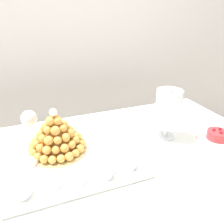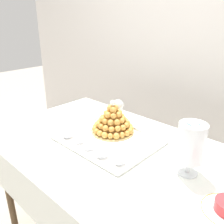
{
  "view_description": "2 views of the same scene",
  "coord_description": "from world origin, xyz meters",
  "px_view_note": "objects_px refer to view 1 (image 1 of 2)",
  "views": [
    {
      "loc": [
        -0.23,
        -0.72,
        1.37
      ],
      "look_at": [
        0.05,
        -0.01,
        1.01
      ],
      "focal_mm": 35.08,
      "sensor_mm": 36.0,
      "label": 1
    },
    {
      "loc": [
        0.73,
        -0.83,
        1.46
      ],
      "look_at": [
        -0.03,
        -0.03,
        1.01
      ],
      "focal_mm": 38.47,
      "sensor_mm": 36.0,
      "label": 2
    }
  ],
  "objects_px": {
    "dessert_cup_mid_right": "(105,171)",
    "dessert_cup_centre": "(79,176)",
    "dessert_cup_left": "(21,189)",
    "dessert_cup_right": "(130,162)",
    "dessert_cup_mid_left": "(53,182)",
    "fruit_tart_plate": "(217,137)",
    "croquembouche": "(56,135)",
    "serving_tray": "(73,160)",
    "wine_glass": "(29,119)",
    "macaron_goblet": "(168,108)",
    "creme_brulee_ramekin": "(28,159)"
  },
  "relations": [
    {
      "from": "serving_tray",
      "to": "macaron_goblet",
      "type": "xyz_separation_m",
      "value": [
        0.47,
        0.03,
        0.15
      ]
    },
    {
      "from": "dessert_cup_mid_right",
      "to": "dessert_cup_centre",
      "type": "bearing_deg",
      "value": 177.52
    },
    {
      "from": "dessert_cup_right",
      "to": "fruit_tart_plate",
      "type": "relative_size",
      "value": 0.28
    },
    {
      "from": "croquembouche",
      "to": "dessert_cup_centre",
      "type": "relative_size",
      "value": 4.33
    },
    {
      "from": "serving_tray",
      "to": "dessert_cup_mid_right",
      "type": "relative_size",
      "value": 9.16
    },
    {
      "from": "serving_tray",
      "to": "dessert_cup_right",
      "type": "relative_size",
      "value": 9.96
    },
    {
      "from": "dessert_cup_right",
      "to": "wine_glass",
      "type": "xyz_separation_m",
      "value": [
        -0.35,
        0.38,
        0.07
      ]
    },
    {
      "from": "croquembouche",
      "to": "wine_glass",
      "type": "height_order",
      "value": "croquembouche"
    },
    {
      "from": "macaron_goblet",
      "to": "fruit_tart_plate",
      "type": "xyz_separation_m",
      "value": [
        0.22,
        -0.12,
        -0.14
      ]
    },
    {
      "from": "croquembouche",
      "to": "macaron_goblet",
      "type": "height_order",
      "value": "macaron_goblet"
    },
    {
      "from": "dessert_cup_mid_right",
      "to": "fruit_tart_plate",
      "type": "distance_m",
      "value": 0.6
    },
    {
      "from": "dessert_cup_centre",
      "to": "dessert_cup_mid_right",
      "type": "xyz_separation_m",
      "value": [
        0.1,
        -0.0,
        -0.0
      ]
    },
    {
      "from": "serving_tray",
      "to": "wine_glass",
      "type": "xyz_separation_m",
      "value": [
        -0.15,
        0.25,
        0.1
      ]
    },
    {
      "from": "dessert_cup_mid_right",
      "to": "dessert_cup_right",
      "type": "height_order",
      "value": "same"
    },
    {
      "from": "dessert_cup_left",
      "to": "dessert_cup_mid_left",
      "type": "distance_m",
      "value": 0.1
    },
    {
      "from": "serving_tray",
      "to": "wine_glass",
      "type": "bearing_deg",
      "value": 121.25
    },
    {
      "from": "dessert_cup_mid_left",
      "to": "dessert_cup_centre",
      "type": "relative_size",
      "value": 0.86
    },
    {
      "from": "croquembouche",
      "to": "fruit_tart_plate",
      "type": "bearing_deg",
      "value": -13.47
    },
    {
      "from": "dessert_cup_right",
      "to": "wine_glass",
      "type": "height_order",
      "value": "wine_glass"
    },
    {
      "from": "creme_brulee_ramekin",
      "to": "fruit_tart_plate",
      "type": "xyz_separation_m",
      "value": [
        0.86,
        -0.13,
        -0.01
      ]
    },
    {
      "from": "dessert_cup_mid_left",
      "to": "dessert_cup_mid_right",
      "type": "distance_m",
      "value": 0.19
    },
    {
      "from": "dessert_cup_left",
      "to": "croquembouche",
      "type": "bearing_deg",
      "value": 56.17
    },
    {
      "from": "dessert_cup_left",
      "to": "dessert_cup_right",
      "type": "height_order",
      "value": "same"
    },
    {
      "from": "dessert_cup_mid_left",
      "to": "wine_glass",
      "type": "bearing_deg",
      "value": 98.16
    },
    {
      "from": "dessert_cup_mid_left",
      "to": "wine_glass",
      "type": "xyz_separation_m",
      "value": [
        -0.05,
        0.38,
        0.07
      ]
    },
    {
      "from": "serving_tray",
      "to": "croquembouche",
      "type": "xyz_separation_m",
      "value": [
        -0.05,
        0.09,
        0.08
      ]
    },
    {
      "from": "dessert_cup_centre",
      "to": "fruit_tart_plate",
      "type": "xyz_separation_m",
      "value": [
        0.69,
        0.05,
        -0.02
      ]
    },
    {
      "from": "serving_tray",
      "to": "macaron_goblet",
      "type": "bearing_deg",
      "value": 3.93
    },
    {
      "from": "dessert_cup_centre",
      "to": "dessert_cup_mid_right",
      "type": "bearing_deg",
      "value": -2.48
    },
    {
      "from": "dessert_cup_left",
      "to": "dessert_cup_mid_right",
      "type": "height_order",
      "value": "same"
    },
    {
      "from": "macaron_goblet",
      "to": "fruit_tart_plate",
      "type": "distance_m",
      "value": 0.28
    },
    {
      "from": "dessert_cup_mid_left",
      "to": "creme_brulee_ramekin",
      "type": "xyz_separation_m",
      "value": [
        -0.08,
        0.18,
        -0.01
      ]
    },
    {
      "from": "serving_tray",
      "to": "dessert_cup_mid_left",
      "type": "height_order",
      "value": "dessert_cup_mid_left"
    },
    {
      "from": "dessert_cup_left",
      "to": "creme_brulee_ramekin",
      "type": "bearing_deg",
      "value": 82.02
    },
    {
      "from": "dessert_cup_mid_right",
      "to": "fruit_tart_plate",
      "type": "xyz_separation_m",
      "value": [
        0.59,
        0.06,
        -0.02
      ]
    },
    {
      "from": "creme_brulee_ramekin",
      "to": "fruit_tart_plate",
      "type": "height_order",
      "value": "fruit_tart_plate"
    },
    {
      "from": "creme_brulee_ramekin",
      "to": "fruit_tart_plate",
      "type": "bearing_deg",
      "value": -8.68
    },
    {
      "from": "creme_brulee_ramekin",
      "to": "wine_glass",
      "type": "xyz_separation_m",
      "value": [
        0.02,
        0.2,
        0.08
      ]
    },
    {
      "from": "dessert_cup_centre",
      "to": "dessert_cup_right",
      "type": "height_order",
      "value": "dessert_cup_centre"
    },
    {
      "from": "dessert_cup_left",
      "to": "dessert_cup_centre",
      "type": "height_order",
      "value": "dessert_cup_centre"
    },
    {
      "from": "dessert_cup_right",
      "to": "creme_brulee_ramekin",
      "type": "relative_size",
      "value": 0.54
    },
    {
      "from": "croquembouche",
      "to": "dessert_cup_left",
      "type": "bearing_deg",
      "value": -123.83
    },
    {
      "from": "dessert_cup_left",
      "to": "dessert_cup_right",
      "type": "bearing_deg",
      "value": 0.58
    },
    {
      "from": "dessert_cup_centre",
      "to": "dessert_cup_right",
      "type": "distance_m",
      "value": 0.21
    },
    {
      "from": "dessert_cup_right",
      "to": "dessert_cup_mid_right",
      "type": "bearing_deg",
      "value": -172.07
    },
    {
      "from": "dessert_cup_mid_right",
      "to": "serving_tray",
      "type": "bearing_deg",
      "value": 123.28
    },
    {
      "from": "dessert_cup_mid_left",
      "to": "fruit_tart_plate",
      "type": "distance_m",
      "value": 0.79
    },
    {
      "from": "croquembouche",
      "to": "fruit_tart_plate",
      "type": "relative_size",
      "value": 1.36
    },
    {
      "from": "dessert_cup_mid_left",
      "to": "wine_glass",
      "type": "relative_size",
      "value": 0.35
    },
    {
      "from": "croquembouche",
      "to": "dessert_cup_centre",
      "type": "xyz_separation_m",
      "value": [
        0.04,
        -0.23,
        -0.05
      ]
    }
  ]
}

